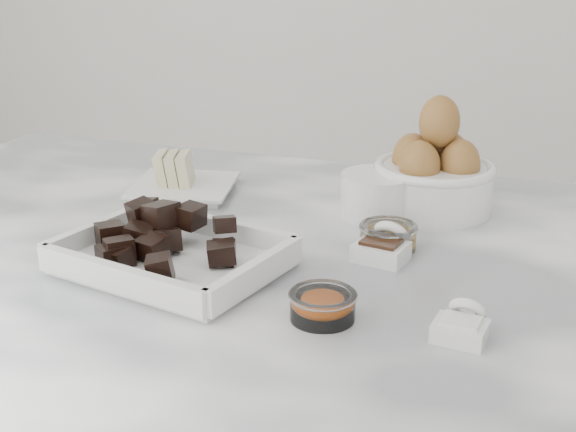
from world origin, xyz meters
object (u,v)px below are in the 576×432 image
object	(u,v)px
zest_bowl	(323,304)
vanilla_spoon	(383,247)
butter_plate	(182,180)
salt_spoon	(462,325)
chocolate_dish	(172,249)
egg_bowl	(434,173)
honey_bowl	(388,236)
sugar_ramekin	(377,193)

from	to	relation	value
zest_bowl	vanilla_spoon	bearing A→B (deg)	82.43
butter_plate	vanilla_spoon	size ratio (longest dim) A/B	2.14
salt_spoon	butter_plate	bearing A→B (deg)	145.21
vanilla_spoon	salt_spoon	world-z (taller)	vanilla_spoon
zest_bowl	chocolate_dish	bearing A→B (deg)	162.66
egg_bowl	zest_bowl	bearing A→B (deg)	-97.57
salt_spoon	chocolate_dish	bearing A→B (deg)	170.73
chocolate_dish	vanilla_spoon	size ratio (longest dim) A/B	3.49
butter_plate	zest_bowl	bearing A→B (deg)	-45.63
egg_bowl	honey_bowl	bearing A→B (deg)	-99.73
zest_bowl	salt_spoon	world-z (taller)	salt_spoon
honey_bowl	salt_spoon	distance (m)	0.22
butter_plate	salt_spoon	world-z (taller)	butter_plate
butter_plate	sugar_ramekin	bearing A→B (deg)	-0.48
egg_bowl	salt_spoon	world-z (taller)	egg_bowl
egg_bowl	vanilla_spoon	distance (m)	0.19
vanilla_spoon	salt_spoon	distance (m)	0.19
butter_plate	egg_bowl	size ratio (longest dim) A/B	1.02
sugar_ramekin	zest_bowl	world-z (taller)	sugar_ramekin
butter_plate	vanilla_spoon	distance (m)	0.35
egg_bowl	salt_spoon	xyz separation A→B (m)	(0.08, -0.34, -0.04)
butter_plate	honey_bowl	distance (m)	0.33
sugar_ramekin	salt_spoon	xyz separation A→B (m)	(0.15, -0.29, -0.02)
sugar_ramekin	honey_bowl	size ratio (longest dim) A/B	1.37
egg_bowl	salt_spoon	distance (m)	0.35
chocolate_dish	vanilla_spoon	bearing A→B (deg)	26.60
sugar_ramekin	egg_bowl	xyz separation A→B (m)	(0.06, 0.05, 0.02)
chocolate_dish	zest_bowl	bearing A→B (deg)	-17.34
vanilla_spoon	honey_bowl	bearing A→B (deg)	93.12
sugar_ramekin	zest_bowl	bearing A→B (deg)	-86.59
zest_bowl	honey_bowl	bearing A→B (deg)	84.14
honey_bowl	salt_spoon	xyz separation A→B (m)	(0.11, -0.19, -0.00)
butter_plate	honey_bowl	xyz separation A→B (m)	(0.32, -0.11, -0.00)
sugar_ramekin	zest_bowl	distance (m)	0.30
zest_bowl	salt_spoon	size ratio (longest dim) A/B	1.08
butter_plate	zest_bowl	size ratio (longest dim) A/B	2.45
butter_plate	salt_spoon	size ratio (longest dim) A/B	2.64
egg_bowl	honey_bowl	distance (m)	0.16
chocolate_dish	butter_plate	bearing A→B (deg)	113.86
egg_bowl	zest_bowl	world-z (taller)	egg_bowl
butter_plate	chocolate_dish	bearing A→B (deg)	-66.14
honey_bowl	salt_spoon	size ratio (longest dim) A/B	1.12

